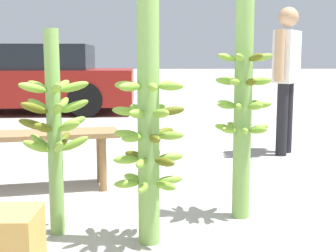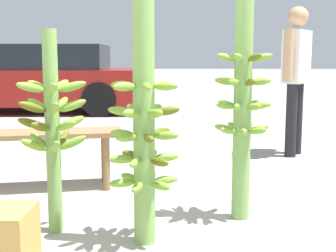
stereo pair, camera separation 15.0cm
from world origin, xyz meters
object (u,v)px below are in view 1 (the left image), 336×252
at_px(vendor_person, 286,68).
at_px(produce_crate, 6,243).
at_px(banana_stalk_center, 148,121).
at_px(parked_car, 22,79).
at_px(market_bench, 22,142).
at_px(banana_stalk_right, 243,93).
at_px(banana_stalk_left, 54,125).

xyz_separation_m(vendor_person, produce_crate, (-2.21, -2.95, -0.81)).
bearing_deg(produce_crate, banana_stalk_center, 28.51).
distance_m(vendor_person, parked_car, 5.87).
relative_size(banana_stalk_center, market_bench, 0.96).
height_order(banana_stalk_right, produce_crate, banana_stalk_right).
distance_m(banana_stalk_center, vendor_person, 2.97).
bearing_deg(banana_stalk_left, parked_car, 107.67).
bearing_deg(vendor_person, produce_crate, -5.49).
xyz_separation_m(banana_stalk_left, banana_stalk_center, (0.58, -0.16, 0.04)).
xyz_separation_m(banana_stalk_center, vendor_person, (1.49, 2.56, 0.24)).
xyz_separation_m(banana_stalk_right, market_bench, (-1.68, 0.66, -0.44)).
relative_size(banana_stalk_center, banana_stalk_right, 0.89).
distance_m(parked_car, produce_crate, 7.36).
relative_size(banana_stalk_center, produce_crate, 4.69).
distance_m(banana_stalk_center, produce_crate, 1.00).
bearing_deg(parked_car, vendor_person, -136.76).
bearing_deg(banana_stalk_center, vendor_person, 59.74).
bearing_deg(market_bench, vendor_person, 17.90).
height_order(banana_stalk_left, banana_stalk_center, banana_stalk_center).
relative_size(banana_stalk_center, vendor_person, 0.94).
distance_m(market_bench, produce_crate, 1.55).
height_order(banana_stalk_left, banana_stalk_right, banana_stalk_right).
height_order(market_bench, parked_car, parked_car).
height_order(banana_stalk_left, parked_car, parked_car).
xyz_separation_m(banana_stalk_right, parked_car, (-3.29, 6.25, -0.21)).
distance_m(vendor_person, produce_crate, 3.77).
bearing_deg(vendor_person, market_bench, -28.84).
bearing_deg(market_bench, banana_stalk_left, -75.06).
bearing_deg(banana_stalk_right, banana_stalk_center, -144.76).
height_order(market_bench, produce_crate, market_bench).
bearing_deg(banana_stalk_center, parked_car, 111.69).
height_order(banana_stalk_center, produce_crate, banana_stalk_center).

